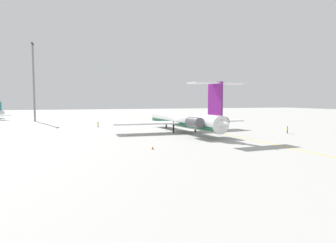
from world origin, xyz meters
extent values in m
plane|color=#ADADA8|center=(0.00, 0.00, 0.00)|extent=(391.05, 391.05, 0.00)
cylinder|color=white|center=(-4.67, 5.60, 3.24)|extent=(36.61, 6.72, 3.88)
cone|color=white|center=(13.48, 7.03, 3.24)|extent=(4.33, 4.03, 3.73)
cone|color=white|center=(-22.82, 4.18, 3.59)|extent=(5.91, 3.74, 3.30)
cube|color=#195133|center=(-4.67, 5.60, 2.36)|extent=(35.81, 6.74, 0.85)
cube|color=white|center=(-4.65, 15.67, 2.56)|extent=(6.49, 16.34, 0.39)
cube|color=white|center=(-3.08, -4.34, 2.56)|extent=(8.91, 17.02, 0.39)
cylinder|color=#515156|center=(-17.42, 7.74, 3.53)|extent=(5.02, 2.63, 2.25)
cube|color=white|center=(-17.37, 7.06, 3.53)|extent=(3.00, 1.46, 0.47)
cylinder|color=#515156|center=(-16.93, 1.51, 3.53)|extent=(5.02, 2.63, 2.25)
cube|color=white|center=(-16.98, 2.18, 3.53)|extent=(3.00, 1.46, 0.47)
cube|color=#7A197F|center=(-20.40, 4.37, 8.62)|extent=(5.27, 0.80, 6.88)
cube|color=white|center=(-21.05, 7.44, 11.78)|extent=(4.07, 5.93, 0.27)
cube|color=white|center=(-20.56, 1.23, 11.78)|extent=(4.07, 5.93, 0.27)
cylinder|color=black|center=(6.42, 6.48, 1.47)|extent=(0.43, 0.43, 2.95)
cylinder|color=black|center=(-6.12, 8.61, 1.47)|extent=(0.43, 0.43, 2.95)
cylinder|color=black|center=(-5.64, 2.41, 1.47)|extent=(0.43, 0.43, 2.95)
cylinder|color=black|center=(-15.95, -18.01, 0.42)|extent=(0.10, 0.10, 0.84)
cylinder|color=black|center=(-15.90, -18.15, 0.42)|extent=(0.10, 0.10, 0.84)
cylinder|color=yellow|center=(-15.93, -18.08, 1.17)|extent=(0.28, 0.28, 0.67)
sphere|color=brown|center=(-15.93, -18.08, 1.64)|extent=(0.26, 0.26, 0.26)
cylinder|color=yellow|center=(-15.98, -17.91, 1.21)|extent=(0.08, 0.08, 0.57)
cylinder|color=yellow|center=(-15.87, -18.26, 1.21)|extent=(0.08, 0.08, 0.57)
cylinder|color=black|center=(15.68, 25.37, 0.43)|extent=(0.11, 0.11, 0.86)
cylinder|color=black|center=(15.79, 25.47, 0.43)|extent=(0.11, 0.11, 0.86)
cylinder|color=yellow|center=(15.73, 25.42, 1.20)|extent=(0.29, 0.29, 0.68)
sphere|color=#8C6647|center=(15.73, 25.42, 1.67)|extent=(0.27, 0.27, 0.27)
cylinder|color=yellow|center=(15.59, 25.29, 1.23)|extent=(0.08, 0.08, 0.58)
cylinder|color=yellow|center=(15.87, 25.55, 1.23)|extent=(0.08, 0.08, 0.58)
cone|color=#EA590F|center=(-28.49, 20.15, 0.28)|extent=(0.40, 0.40, 0.55)
cube|color=gold|center=(-4.67, -2.49, 0.00)|extent=(79.59, 1.62, 0.01)
cylinder|color=slate|center=(49.47, 46.72, 14.72)|extent=(0.70, 0.70, 29.43)
cube|color=#424244|center=(49.47, 46.72, 29.93)|extent=(4.00, 0.60, 0.60)
cube|color=#2D2D30|center=(47.97, 46.72, 29.58)|extent=(0.70, 0.50, 0.44)
cube|color=#2D2D30|center=(50.97, 46.72, 29.58)|extent=(0.70, 0.50, 0.44)
camera|label=1|loc=(-75.89, 33.01, 8.30)|focal=31.43mm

